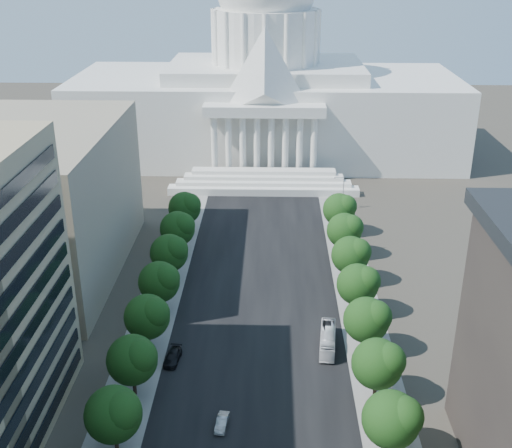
{
  "coord_description": "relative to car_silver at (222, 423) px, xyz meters",
  "views": [
    {
      "loc": [
        2.36,
        -18.19,
        62.03
      ],
      "look_at": [
        -0.37,
        84.79,
        17.49
      ],
      "focal_mm": 45.0,
      "sensor_mm": 36.0,
      "label": 1
    }
  ],
  "objects": [
    {
      "name": "road_asphalt",
      "position": [
        4.33,
        36.84,
        -0.7
      ],
      "size": [
        30.0,
        260.0,
        0.01
      ],
      "primitive_type": "cube",
      "color": "black",
      "rests_on": "ground"
    },
    {
      "name": "sidewalk_left",
      "position": [
        -14.67,
        36.84,
        -0.7
      ],
      "size": [
        8.0,
        260.0,
        0.02
      ],
      "primitive_type": "cube",
      "color": "gray",
      "rests_on": "ground"
    },
    {
      "name": "sidewalk_right",
      "position": [
        23.33,
        36.84,
        -0.7
      ],
      "size": [
        8.0,
        260.0,
        0.02
      ],
      "primitive_type": "cube",
      "color": "gray",
      "rests_on": "ground"
    },
    {
      "name": "capitol",
      "position": [
        4.33,
        131.73,
        19.31
      ],
      "size": [
        120.0,
        56.0,
        73.0
      ],
      "color": "white",
      "rests_on": "ground"
    },
    {
      "name": "office_block_left_far",
      "position": [
        -43.67,
        46.84,
        14.3
      ],
      "size": [
        38.0,
        52.0,
        30.0
      ],
      "primitive_type": "cube",
      "color": "gray",
      "rests_on": "ground"
    },
    {
      "name": "tree_l_d",
      "position": [
        -13.33,
        -5.36,
        5.75
      ],
      "size": [
        7.79,
        7.6,
        9.97
      ],
      "color": "#33261C",
      "rests_on": "ground"
    },
    {
      "name": "tree_l_e",
      "position": [
        -13.33,
        6.64,
        5.75
      ],
      "size": [
        7.79,
        7.6,
        9.97
      ],
      "color": "#33261C",
      "rests_on": "ground"
    },
    {
      "name": "tree_l_f",
      "position": [
        -13.33,
        18.64,
        5.75
      ],
      "size": [
        7.79,
        7.6,
        9.97
      ],
      "color": "#33261C",
      "rests_on": "ground"
    },
    {
      "name": "tree_l_g",
      "position": [
        -13.33,
        30.64,
        5.75
      ],
      "size": [
        7.79,
        7.6,
        9.97
      ],
      "color": "#33261C",
      "rests_on": "ground"
    },
    {
      "name": "tree_l_h",
      "position": [
        -13.33,
        42.64,
        5.75
      ],
      "size": [
        7.79,
        7.6,
        9.97
      ],
      "color": "#33261C",
      "rests_on": "ground"
    },
    {
      "name": "tree_l_i",
      "position": [
        -13.33,
        54.64,
        5.75
      ],
      "size": [
        7.79,
        7.6,
        9.97
      ],
      "color": "#33261C",
      "rests_on": "ground"
    },
    {
      "name": "tree_l_j",
      "position": [
        -13.33,
        66.64,
        5.75
      ],
      "size": [
        7.79,
        7.6,
        9.97
      ],
      "color": "#33261C",
      "rests_on": "ground"
    },
    {
      "name": "tree_r_d",
      "position": [
        22.67,
        -5.36,
        5.75
      ],
      "size": [
        7.79,
        7.6,
        9.97
      ],
      "color": "#33261C",
      "rests_on": "ground"
    },
    {
      "name": "tree_r_e",
      "position": [
        22.67,
        6.64,
        5.75
      ],
      "size": [
        7.79,
        7.6,
        9.97
      ],
      "color": "#33261C",
      "rests_on": "ground"
    },
    {
      "name": "tree_r_f",
      "position": [
        22.67,
        18.64,
        5.75
      ],
      "size": [
        7.79,
        7.6,
        9.97
      ],
      "color": "#33261C",
      "rests_on": "ground"
    },
    {
      "name": "tree_r_g",
      "position": [
        22.67,
        30.64,
        5.75
      ],
      "size": [
        7.79,
        7.6,
        9.97
      ],
      "color": "#33261C",
      "rests_on": "ground"
    },
    {
      "name": "tree_r_h",
      "position": [
        22.67,
        42.64,
        5.75
      ],
      "size": [
        7.79,
        7.6,
        9.97
      ],
      "color": "#33261C",
      "rests_on": "ground"
    },
    {
      "name": "tree_r_i",
      "position": [
        22.67,
        54.64,
        5.75
      ],
      "size": [
        7.79,
        7.6,
        9.97
      ],
      "color": "#33261C",
      "rests_on": "ground"
    },
    {
      "name": "tree_r_j",
      "position": [
        22.67,
        66.64,
        5.75
      ],
      "size": [
        7.79,
        7.6,
        9.97
      ],
      "color": "#33261C",
      "rests_on": "ground"
    },
    {
      "name": "streetlight_c",
      "position": [
        24.23,
        6.84,
        5.12
      ],
      "size": [
        2.61,
        0.44,
        9.0
      ],
      "color": "gray",
      "rests_on": "ground"
    },
    {
      "name": "streetlight_d",
      "position": [
        24.23,
        31.84,
        5.12
      ],
      "size": [
        2.61,
        0.44,
        9.0
      ],
      "color": "gray",
      "rests_on": "ground"
    },
    {
      "name": "streetlight_e",
      "position": [
        24.23,
        56.84,
        5.12
      ],
      "size": [
        2.61,
        0.44,
        9.0
      ],
      "color": "gray",
      "rests_on": "ground"
    },
    {
      "name": "streetlight_f",
      "position": [
        24.23,
        81.84,
        5.12
      ],
      "size": [
        2.61,
        0.44,
        9.0
      ],
      "color": "gray",
      "rests_on": "ground"
    },
    {
      "name": "car_silver",
      "position": [
        0.0,
        0.0,
        0.0
      ],
      "size": [
        1.97,
        4.41,
        1.41
      ],
      "primitive_type": "imported",
      "rotation": [
        0.0,
        0.0,
        -0.12
      ],
      "color": "#A0A2A8",
      "rests_on": "ground"
    },
    {
      "name": "car_dark_b",
      "position": [
        -9.17,
        15.28,
        0.09
      ],
      "size": [
        2.78,
        5.67,
        1.59
      ],
      "primitive_type": "imported",
      "rotation": [
        0.0,
        0.0,
        -0.1
      ],
      "color": "black",
      "rests_on": "ground"
    },
    {
      "name": "city_bus",
      "position": [
        16.32,
        20.01,
        0.75
      ],
      "size": [
        3.47,
        10.65,
        2.91
      ],
      "primitive_type": "imported",
      "rotation": [
        0.0,
        0.0,
        -0.1
      ],
      "color": "silver",
      "rests_on": "ground"
    }
  ]
}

